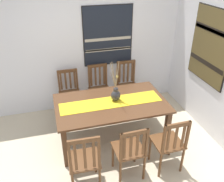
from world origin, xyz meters
name	(u,v)px	position (x,y,z in m)	size (l,w,h in m)	color
ground_plane	(118,161)	(0.00, 0.00, -0.01)	(6.40, 6.40, 0.03)	beige
wall_back	(91,44)	(0.00, 1.86, 1.35)	(6.40, 0.12, 2.70)	silver
dining_table	(111,107)	(0.05, 0.58, 0.64)	(1.85, 1.09, 0.74)	#51331E
table_runner	(111,102)	(0.05, 0.58, 0.74)	(1.70, 0.36, 0.01)	gold
centerpiece_vase	(116,94)	(0.14, 0.61, 0.87)	(0.19, 0.39, 0.70)	#333338
chair_0	(70,92)	(-0.54, 1.54, 0.49)	(0.42, 0.42, 0.93)	brown
chair_1	(99,88)	(0.07, 1.54, 0.51)	(0.43, 0.43, 0.97)	brown
chair_2	(84,161)	(-0.58, -0.37, 0.51)	(0.44, 0.44, 0.99)	brown
chair_3	(130,150)	(0.08, -0.34, 0.49)	(0.43, 0.43, 0.93)	brown
chair_4	(169,143)	(0.68, -0.35, 0.49)	(0.43, 0.43, 0.95)	brown
chair_5	(127,84)	(0.67, 1.53, 0.51)	(0.42, 0.42, 0.99)	brown
painting_on_back_wall	(108,36)	(0.33, 1.79, 1.49)	(0.99, 0.05, 1.18)	black
painting_on_side_wall	(210,46)	(1.79, 0.61, 1.54)	(0.05, 0.99, 1.27)	black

